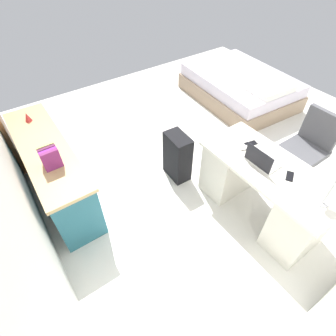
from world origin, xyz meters
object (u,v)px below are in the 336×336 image
object	(u,v)px
suitcase_black	(177,157)
laptop	(261,160)
desk_lamp	(331,181)
bed	(240,87)
computer_mouse	(244,148)
desk	(262,190)
figurine_small	(27,117)
cell_phone_by_mouse	(251,143)
credenza	(54,170)
cell_phone_near_laptop	(290,176)
office_chair	(305,152)

from	to	relation	value
suitcase_black	laptop	world-z (taller)	laptop
desk_lamp	bed	bearing A→B (deg)	-34.37
laptop	computer_mouse	bearing A→B (deg)	-8.37
suitcase_black	computer_mouse	xyz separation A→B (m)	(-0.66, -0.38, 0.43)
desk	desk_lamp	size ratio (longest dim) A/B	4.20
computer_mouse	desk	bearing A→B (deg)	-177.38
figurine_small	desk	bearing A→B (deg)	-140.81
desk	cell_phone_by_mouse	world-z (taller)	cell_phone_by_mouse
desk_lamp	credenza	bearing A→B (deg)	40.01
cell_phone_near_laptop	suitcase_black	bearing A→B (deg)	-10.28
cell_phone_near_laptop	desk	bearing A→B (deg)	-18.43
cell_phone_by_mouse	desk	bearing A→B (deg)	177.63
bed	desk_lamp	xyz separation A→B (m)	(-2.46, 1.68, 0.75)
office_chair	credenza	size ratio (longest dim) A/B	0.52
laptop	figurine_small	size ratio (longest dim) A/B	2.84
desk	desk_lamp	world-z (taller)	desk_lamp
cell_phone_near_laptop	figurine_small	size ratio (longest dim) A/B	1.24
computer_mouse	cell_phone_by_mouse	bearing A→B (deg)	-84.97
desk	cell_phone_by_mouse	size ratio (longest dim) A/B	10.64
credenza	cell_phone_near_laptop	xyz separation A→B (m)	(-1.80, -1.81, 0.37)
cell_phone_by_mouse	office_chair	bearing A→B (deg)	-95.58
bed	figurine_small	xyz separation A→B (m)	(0.23, 3.47, 0.56)
credenza	computer_mouse	distance (m)	2.19
office_chair	computer_mouse	bearing A→B (deg)	74.48
desk	bed	xyz separation A→B (m)	(1.95, -1.69, -0.14)
laptop	desk	bearing A→B (deg)	-148.34
bed	figurine_small	bearing A→B (deg)	86.28
credenza	laptop	size ratio (longest dim) A/B	5.76
desk_lamp	laptop	bearing A→B (deg)	6.12
cell_phone_near_laptop	desk_lamp	world-z (taller)	desk_lamp
desk	suitcase_black	distance (m)	1.10
suitcase_black	cell_phone_by_mouse	size ratio (longest dim) A/B	4.75
cell_phone_near_laptop	figurine_small	xyz separation A→B (m)	(2.36, 1.82, 0.06)
office_chair	bed	distance (m)	2.02
office_chair	bed	world-z (taller)	office_chair
credenza	desk_lamp	distance (m)	2.84
credenza	figurine_small	xyz separation A→B (m)	(0.57, 0.00, 0.43)
office_chair	cell_phone_by_mouse	distance (m)	0.89
office_chair	cell_phone_by_mouse	size ratio (longest dim) A/B	6.91
credenza	bed	distance (m)	3.48
computer_mouse	cell_phone_by_mouse	size ratio (longest dim) A/B	0.74
desk	office_chair	distance (m)	0.89
office_chair	computer_mouse	world-z (taller)	office_chair
bed	desk	bearing A→B (deg)	139.12
desk	desk_lamp	xyz separation A→B (m)	(-0.51, -0.01, 0.61)
cell_phone_near_laptop	cell_phone_by_mouse	size ratio (longest dim) A/B	1.00
laptop	computer_mouse	xyz separation A→B (m)	(0.26, -0.04, -0.03)
suitcase_black	cell_phone_by_mouse	xyz separation A→B (m)	(-0.65, -0.50, 0.42)
computer_mouse	desk_lamp	distance (m)	0.90
laptop	cell_phone_near_laptop	xyz separation A→B (m)	(-0.28, -0.10, -0.04)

